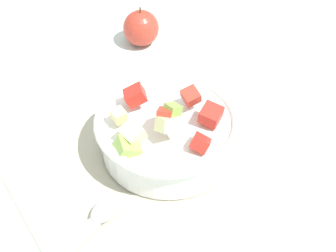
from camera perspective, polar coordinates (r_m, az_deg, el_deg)
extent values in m
plane|color=silver|center=(0.85, -0.32, -3.38)|extent=(2.40, 2.40, 0.00)
cube|color=#BCB299|center=(0.85, -0.32, -3.24)|extent=(0.50, 0.31, 0.01)
cylinder|color=white|center=(0.83, 0.00, -0.95)|extent=(0.22, 0.22, 0.06)
torus|color=white|center=(0.81, 0.00, 0.65)|extent=(0.24, 0.24, 0.02)
cube|color=red|center=(0.79, 4.92, 1.29)|extent=(0.04, 0.05, 0.03)
cube|color=#BC3828|center=(0.81, 2.61, 3.44)|extent=(0.03, 0.03, 0.03)
cube|color=red|center=(0.76, 3.71, -1.94)|extent=(0.04, 0.04, 0.04)
cube|color=#8CB74C|center=(0.77, 0.52, 1.90)|extent=(0.03, 0.03, 0.03)
cube|color=beige|center=(0.79, -5.61, 1.21)|extent=(0.02, 0.02, 0.02)
cube|color=#9EC656|center=(0.76, -4.63, -2.52)|extent=(0.05, 0.04, 0.04)
cube|color=beige|center=(0.76, -0.16, 0.16)|extent=(0.04, 0.03, 0.04)
cube|color=red|center=(0.81, -3.77, 3.52)|extent=(0.05, 0.04, 0.04)
cube|color=#BC3828|center=(0.76, -0.35, 1.33)|extent=(0.04, 0.04, 0.03)
cube|color=beige|center=(0.77, -4.13, -0.79)|extent=(0.04, 0.04, 0.04)
ellipsoid|color=#B7B7BC|center=(0.77, -7.16, -9.44)|extent=(0.07, 0.05, 0.01)
sphere|color=#BC3828|center=(1.07, -3.09, 11.09)|extent=(0.08, 0.08, 0.08)
cylinder|color=brown|center=(1.05, -3.19, 13.09)|extent=(0.00, 0.00, 0.01)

